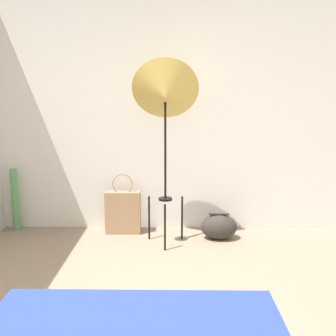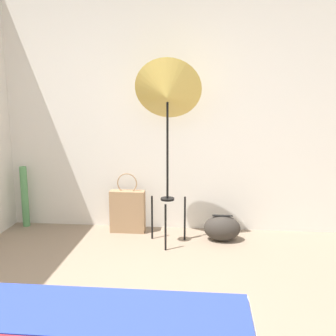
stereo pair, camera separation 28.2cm
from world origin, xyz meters
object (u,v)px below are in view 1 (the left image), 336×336
(photo_umbrella, at_px, (165,95))
(paper_roll, at_px, (15,200))
(tote_bag, at_px, (123,212))
(duffel_bag, at_px, (219,227))

(photo_umbrella, distance_m, paper_roll, 2.04)
(photo_umbrella, height_order, tote_bag, photo_umbrella)
(paper_roll, bearing_deg, duffel_bag, -6.22)
(tote_bag, relative_size, duffel_bag, 1.75)
(photo_umbrella, xyz_separation_m, duffel_bag, (0.56, 0.12, -1.35))
(photo_umbrella, relative_size, tote_bag, 2.78)
(tote_bag, bearing_deg, paper_roll, 176.36)
(photo_umbrella, relative_size, duffel_bag, 4.85)
(photo_umbrella, bearing_deg, paper_roll, 167.73)
(duffel_bag, bearing_deg, photo_umbrella, -167.83)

